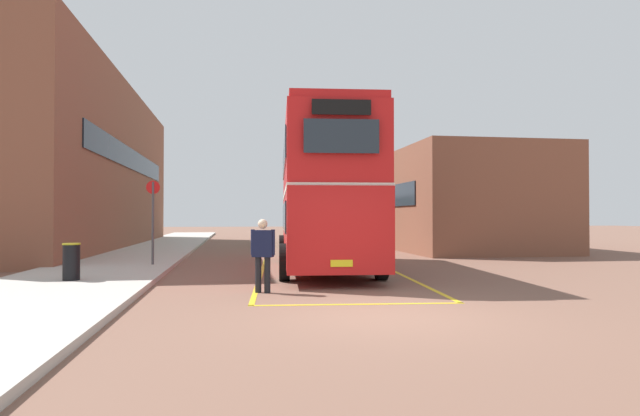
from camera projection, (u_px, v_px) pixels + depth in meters
The scene contains 10 objects.
ground_plane at pixel (293, 256), 23.58m from camera, with size 135.60×135.60×0.00m, color brown.
sidewalk_left at pixel (148, 252), 24.96m from camera, with size 4.00×57.60×0.14m, color #B2ADA3.
brick_building_left at pixel (80, 167), 29.14m from camera, with size 5.57×25.74×8.79m.
depot_building_right at pixel (437, 203), 31.13m from camera, with size 7.12×17.24×5.05m.
double_decker_bus at pixel (323, 192), 17.68m from camera, with size 3.47×10.44×4.75m.
single_deck_bus at pixel (308, 218), 33.70m from camera, with size 3.36×9.27×3.02m.
pedestrian_boarding at pixel (263, 250), 12.15m from camera, with size 0.54×0.35×1.66m.
litter_bin at pixel (71, 262), 13.36m from camera, with size 0.43×0.43×0.92m.
bus_stop_sign at pixel (153, 214), 17.73m from camera, with size 0.43×0.14×2.76m.
bay_marking_yellow at pixel (332, 275), 15.72m from camera, with size 5.21×12.60×0.01m.
Camera 1 is at (-2.46, -9.12, 1.72)m, focal length 30.25 mm.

